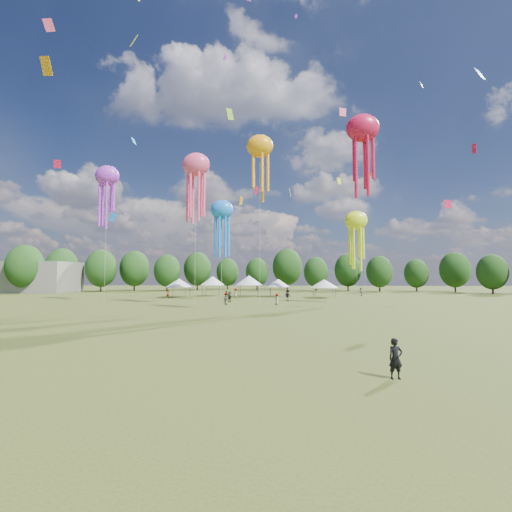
{
  "coord_description": "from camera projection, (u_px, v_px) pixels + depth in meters",
  "views": [
    {
      "loc": [
        3.35,
        -17.98,
        4.05
      ],
      "look_at": [
        0.9,
        15.0,
        6.0
      ],
      "focal_mm": 25.06,
      "sensor_mm": 36.0,
      "label": 1
    }
  ],
  "objects": [
    {
      "name": "festival_tents",
      "position": [
        246.0,
        282.0,
        73.7
      ],
      "size": [
        34.66,
        10.71,
        4.39
      ],
      "color": "#47474C",
      "rests_on": "ground"
    },
    {
      "name": "show_kites",
      "position": [
        280.0,
        168.0,
        58.06
      ],
      "size": [
        48.06,
        21.5,
        32.44
      ],
      "color": "#FB497A",
      "rests_on": "ground"
    },
    {
      "name": "spectators_far",
      "position": [
        267.0,
        295.0,
        63.16
      ],
      "size": [
        38.69,
        26.49,
        1.88
      ],
      "color": "gray",
      "rests_on": "ground"
    },
    {
      "name": "spectator_near",
      "position": [
        226.0,
        299.0,
        52.01
      ],
      "size": [
        1.0,
        1.0,
        1.63
      ],
      "primitive_type": "imported",
      "rotation": [
        0.0,
        0.0,
        2.36
      ],
      "color": "gray",
      "rests_on": "ground"
    },
    {
      "name": "observer_main",
      "position": [
        396.0,
        359.0,
        14.23
      ],
      "size": [
        0.65,
        0.49,
        1.6
      ],
      "primitive_type": "imported",
      "rotation": [
        0.0,
        0.0,
        0.2
      ],
      "color": "black",
      "rests_on": "ground"
    },
    {
      "name": "ground",
      "position": [
        216.0,
        358.0,
        17.91
      ],
      "size": [
        300.0,
        300.0,
        0.0
      ],
      "primitive_type": "plane",
      "color": "#384416",
      "rests_on": "ground"
    },
    {
      "name": "small_kites",
      "position": [
        247.0,
        130.0,
        62.87
      ],
      "size": [
        76.93,
        53.12,
        47.25
      ],
      "color": "#FB497A",
      "rests_on": "ground"
    },
    {
      "name": "treeline",
      "position": [
        251.0,
        266.0,
        80.81
      ],
      "size": [
        201.57,
        95.24,
        13.43
      ],
      "color": "#38281C",
      "rests_on": "ground"
    }
  ]
}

